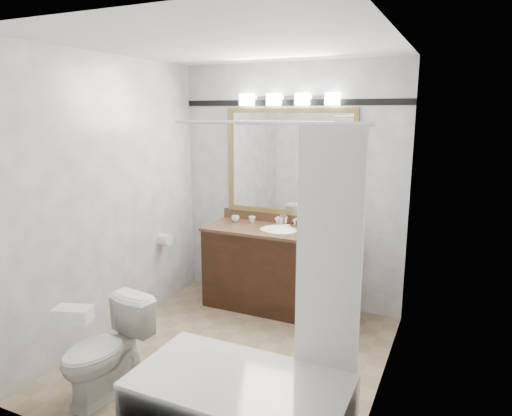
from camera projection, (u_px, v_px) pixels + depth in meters
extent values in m
cube|color=#9B8669|center=(233.00, 355.00, 3.86)|extent=(2.40, 2.60, 0.01)
cube|color=white|center=(229.00, 43.00, 3.33)|extent=(2.40, 2.60, 0.01)
cube|color=white|center=(290.00, 186.00, 4.76)|extent=(2.40, 0.01, 2.50)
cube|color=white|center=(118.00, 258.00, 2.44)|extent=(2.40, 0.01, 2.50)
cube|color=white|center=(113.00, 198.00, 4.09)|extent=(0.01, 2.60, 2.50)
cube|color=white|center=(388.00, 226.00, 3.10)|extent=(0.01, 2.60, 2.50)
cube|color=black|center=(278.00, 271.00, 4.67)|extent=(1.50, 0.55, 0.82)
cube|color=brown|center=(279.00, 231.00, 4.58)|extent=(1.53, 0.58, 0.03)
cube|color=brown|center=(288.00, 219.00, 4.81)|extent=(1.53, 0.03, 0.10)
ellipsoid|color=white|center=(279.00, 232.00, 4.59)|extent=(0.44, 0.34, 0.14)
cube|color=olive|center=(290.00, 110.00, 4.57)|extent=(1.40, 0.04, 0.05)
cube|color=olive|center=(288.00, 212.00, 4.79)|extent=(1.40, 0.04, 0.05)
cube|color=olive|center=(231.00, 160.00, 4.96)|extent=(0.05, 0.04, 1.00)
cube|color=olive|center=(355.00, 166.00, 4.40)|extent=(0.05, 0.04, 1.00)
cube|color=white|center=(289.00, 162.00, 4.68)|extent=(1.30, 0.01, 1.00)
cube|color=silver|center=(290.00, 97.00, 4.54)|extent=(0.90, 0.05, 0.03)
cube|color=white|center=(247.00, 100.00, 4.68)|extent=(0.12, 0.12, 0.12)
cube|color=white|center=(274.00, 100.00, 4.56)|extent=(0.12, 0.12, 0.12)
cube|color=white|center=(302.00, 99.00, 4.43)|extent=(0.12, 0.12, 0.12)
cube|color=white|center=(332.00, 99.00, 4.31)|extent=(0.12, 0.12, 0.12)
cube|color=black|center=(291.00, 103.00, 4.57)|extent=(2.40, 0.01, 0.06)
cube|color=white|center=(240.00, 412.00, 2.78)|extent=(1.30, 0.72, 0.45)
cylinder|color=silver|center=(266.00, 123.00, 2.75)|extent=(1.30, 0.02, 0.02)
cube|color=white|center=(329.00, 255.00, 2.73)|extent=(0.40, 0.04, 1.55)
cylinder|color=white|center=(165.00, 240.00, 4.77)|extent=(0.11, 0.12, 0.12)
imported|color=white|center=(106.00, 350.00, 3.26)|extent=(0.48, 0.72, 0.68)
cube|color=white|center=(73.00, 314.00, 2.95)|extent=(0.26, 0.20, 0.10)
cylinder|color=black|center=(323.00, 235.00, 4.35)|extent=(0.19, 0.19, 0.02)
cylinder|color=black|center=(325.00, 219.00, 4.38)|extent=(0.16, 0.16, 0.28)
sphere|color=black|center=(326.00, 205.00, 4.35)|extent=(0.17, 0.17, 0.17)
cube|color=black|center=(324.00, 212.00, 4.28)|extent=(0.12, 0.12, 0.05)
cylinder|color=silver|center=(323.00, 232.00, 4.32)|extent=(0.06, 0.06, 0.06)
imported|color=white|center=(235.00, 219.00, 4.91)|extent=(0.11, 0.11, 0.07)
imported|color=white|center=(252.00, 220.00, 4.86)|extent=(0.09, 0.09, 0.07)
imported|color=white|center=(281.00, 219.00, 4.79)|extent=(0.05, 0.05, 0.10)
cube|color=beige|center=(286.00, 226.00, 4.67)|extent=(0.09, 0.07, 0.02)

